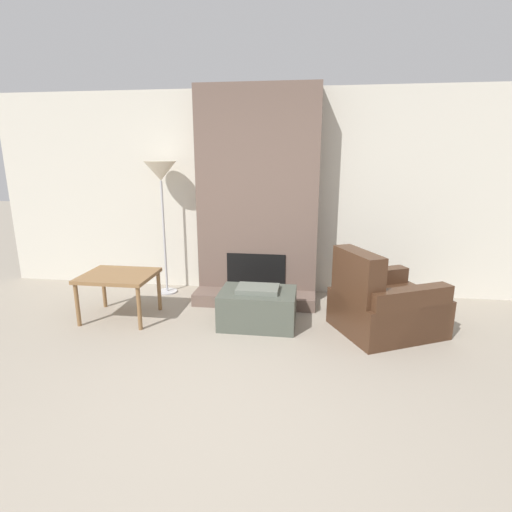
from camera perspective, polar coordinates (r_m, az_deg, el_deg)
The scene contains 7 objects.
ground_plane at distance 3.00m, azimuth -7.05°, elevation -22.74°, with size 24.00×24.00×0.00m, color gray.
wall_back at distance 5.27m, azimuth 0.68°, elevation 8.85°, with size 7.24×0.06×2.60m, color beige.
fireplace at distance 5.03m, azimuth 0.30°, elevation 7.88°, with size 1.49×0.77×2.60m.
ottoman at distance 4.35m, azimuth 0.26°, elevation -7.32°, with size 0.81×0.56×0.43m.
armchair at distance 4.36m, azimuth 17.49°, elevation -6.94°, with size 1.24×1.17×0.89m.
side_table at distance 4.70m, azimuth -19.04°, elevation -3.14°, with size 0.78×0.64×0.52m.
floor_lamp_left at distance 5.24m, azimuth -13.45°, elevation 10.91°, with size 0.40×0.40×1.72m.
Camera 1 is at (0.67, -2.30, 1.81)m, focal length 28.00 mm.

